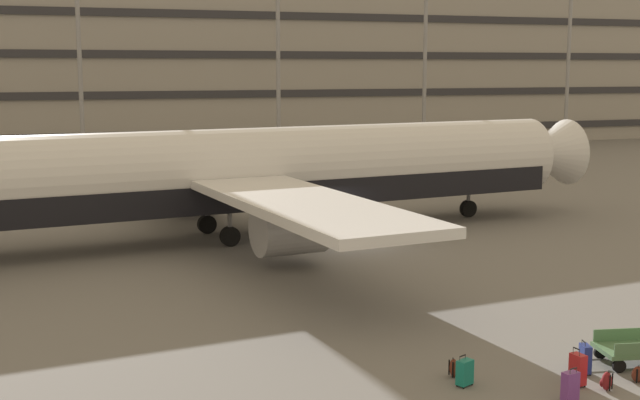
# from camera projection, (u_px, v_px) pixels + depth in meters

# --- Properties ---
(ground_plane) EXTENTS (600.00, 600.00, 0.00)m
(ground_plane) POSITION_uv_depth(u_px,v_px,m) (351.00, 244.00, 38.84)
(ground_plane) COLOR slate
(terminal_structure) EXTENTS (128.22, 21.75, 18.31)m
(terminal_structure) POSITION_uv_depth(u_px,v_px,m) (160.00, 56.00, 87.97)
(terminal_structure) COLOR gray
(terminal_structure) RESTS_ON ground_plane
(airliner) EXTENTS (40.23, 32.55, 11.03)m
(airliner) POSITION_uv_depth(u_px,v_px,m) (236.00, 174.00, 39.87)
(airliner) COLOR silver
(airliner) RESTS_ON ground_plane
(light_mast_center_right) EXTENTS (1.80, 0.50, 21.34)m
(light_mast_center_right) POSITION_uv_depth(u_px,v_px,m) (278.00, 15.00, 72.43)
(light_mast_center_right) COLOR gray
(light_mast_center_right) RESTS_ON ground_plane
(light_mast_right) EXTENTS (1.80, 0.50, 19.45)m
(light_mast_right) POSITION_uv_depth(u_px,v_px,m) (426.00, 29.00, 77.16)
(light_mast_right) COLOR gray
(light_mast_right) RESTS_ON ground_plane
(light_mast_far_right) EXTENTS (1.80, 0.50, 18.85)m
(light_mast_far_right) POSITION_uv_depth(u_px,v_px,m) (569.00, 35.00, 82.27)
(light_mast_far_right) COLOR gray
(light_mast_far_right) RESTS_ON ground_plane
(suitcase_purple) EXTENTS (0.44, 0.32, 0.87)m
(suitcase_purple) POSITION_uv_depth(u_px,v_px,m) (570.00, 386.00, 20.53)
(suitcase_purple) COLOR #72388C
(suitcase_purple) RESTS_ON ground_plane
(suitcase_teal) EXTENTS (0.49, 0.41, 0.79)m
(suitcase_teal) POSITION_uv_depth(u_px,v_px,m) (465.00, 372.00, 21.54)
(suitcase_teal) COLOR #147266
(suitcase_teal) RESTS_ON ground_plane
(suitcase_small) EXTENTS (0.31, 0.43, 1.00)m
(suitcase_small) POSITION_uv_depth(u_px,v_px,m) (578.00, 369.00, 21.56)
(suitcase_small) COLOR #B21E23
(suitcase_small) RESTS_ON ground_plane
(suitcase_silver) EXTENTS (0.33, 0.48, 0.90)m
(suitcase_silver) POSITION_uv_depth(u_px,v_px,m) (585.00, 358.00, 22.41)
(suitcase_silver) COLOR navy
(suitcase_silver) RESTS_ON ground_plane
(backpack_scuffed) EXTENTS (0.38, 0.32, 0.48)m
(backpack_scuffed) POSITION_uv_depth(u_px,v_px,m) (638.00, 374.00, 21.84)
(backpack_scuffed) COLOR #592619
(backpack_scuffed) RESTS_ON ground_plane
(backpack_red) EXTENTS (0.24, 0.36, 0.54)m
(backpack_red) POSITION_uv_depth(u_px,v_px,m) (454.00, 368.00, 22.19)
(backpack_red) COLOR #592619
(backpack_red) RESTS_ON ground_plane
(backpack_large) EXTENTS (0.39, 0.38, 0.53)m
(backpack_large) POSITION_uv_depth(u_px,v_px,m) (606.00, 381.00, 21.29)
(backpack_large) COLOR maroon
(backpack_large) RESTS_ON ground_plane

